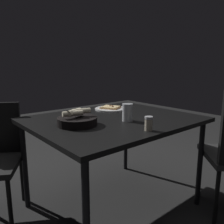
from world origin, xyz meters
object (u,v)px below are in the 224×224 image
(dining_table, at_px, (113,125))
(pepper_shaker, at_px, (149,124))
(pizza_plate, at_px, (110,108))
(bread_basket, at_px, (77,120))
(beer_glass, at_px, (128,113))

(dining_table, relative_size, pepper_shaker, 13.69)
(dining_table, bearing_deg, pizza_plate, 54.04)
(dining_table, xyz_separation_m, pepper_shaker, (-0.06, -0.40, 0.09))
(bread_basket, bearing_deg, pizza_plate, 28.30)
(pizza_plate, height_order, bread_basket, bread_basket)
(dining_table, relative_size, pizza_plate, 4.36)
(pepper_shaker, bearing_deg, dining_table, 82.01)
(bread_basket, bearing_deg, beer_glass, -20.55)
(bread_basket, relative_size, pepper_shaker, 3.01)
(beer_glass, bearing_deg, pizza_plate, 66.41)
(bread_basket, height_order, beer_glass, beer_glass)
(dining_table, relative_size, beer_glass, 9.68)
(pizza_plate, bearing_deg, beer_glass, -113.59)
(pizza_plate, distance_m, pepper_shaker, 0.70)
(dining_table, height_order, bread_basket, bread_basket)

